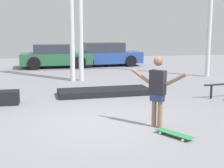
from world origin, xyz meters
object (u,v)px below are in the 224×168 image
at_px(parked_car_green, 55,56).
at_px(manual_pad, 104,92).
at_px(skateboarder, 158,88).
at_px(parked_car_blue, 106,55).
at_px(skateboard, 174,134).

bearing_deg(parked_car_green, manual_pad, -82.60).
xyz_separation_m(skateboarder, manual_pad, (-0.49, 3.71, -0.79)).
bearing_deg(parked_car_blue, skateboard, -97.48).
bearing_deg(parked_car_blue, manual_pad, -103.98).
distance_m(parked_car_green, parked_car_blue, 2.99).
bearing_deg(parked_car_green, skateboarder, -83.14).
relative_size(manual_pad, parked_car_green, 0.75).
bearing_deg(skateboarder, skateboard, -31.15).
xyz_separation_m(skateboard, parked_car_blue, (1.02, 12.79, 0.61)).
xyz_separation_m(manual_pad, parked_car_green, (-1.34, 8.19, 0.56)).
bearing_deg(skateboard, parked_car_green, 159.54).
relative_size(skateboarder, parked_car_blue, 0.37).
bearing_deg(skateboarder, parked_car_green, 146.68).
relative_size(parked_car_green, parked_car_blue, 0.97).
bearing_deg(skateboarder, parked_car_blue, 132.51).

